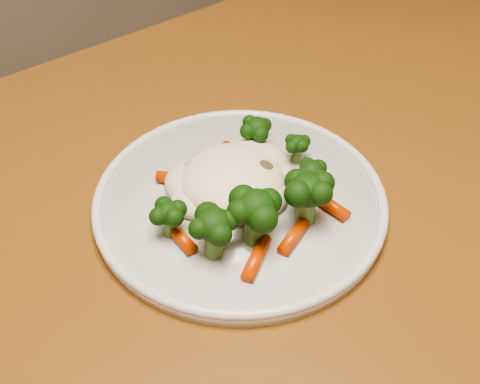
# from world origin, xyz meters

# --- Properties ---
(dining_table) EXTENTS (1.34, 0.95, 0.75)m
(dining_table) POSITION_xyz_m (0.17, 0.12, 0.66)
(dining_table) COLOR brown
(dining_table) RESTS_ON ground
(plate) EXTENTS (0.28, 0.28, 0.01)m
(plate) POSITION_xyz_m (0.09, 0.16, 0.76)
(plate) COLOR silver
(plate) RESTS_ON dining_table
(meal) EXTENTS (0.19, 0.17, 0.05)m
(meal) POSITION_xyz_m (0.09, 0.15, 0.79)
(meal) COLOR #F9EFC7
(meal) RESTS_ON plate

